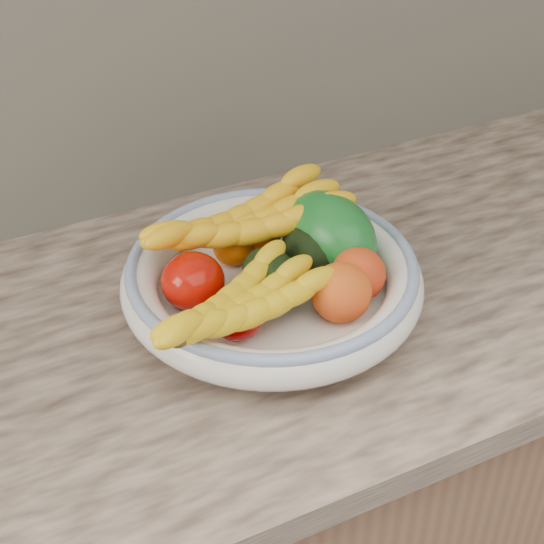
{
  "coord_description": "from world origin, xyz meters",
  "views": [
    {
      "loc": [
        -0.38,
        0.89,
        1.59
      ],
      "look_at": [
        0.0,
        1.66,
        0.96
      ],
      "focal_mm": 55.0,
      "sensor_mm": 36.0,
      "label": 1
    }
  ],
  "objects": [
    {
      "name": "peach_front",
      "position": [
        0.05,
        1.58,
        0.97
      ],
      "size": [
        0.1,
        0.1,
        0.08
      ],
      "primitive_type": "ellipsoid",
      "rotation": [
        0.0,
        0.0,
        -0.33
      ],
      "color": "orange",
      "rests_on": "fruit_bowl"
    },
    {
      "name": "avocado_right",
      "position": [
        0.07,
        1.68,
        0.96
      ],
      "size": [
        0.1,
        0.12,
        0.07
      ],
      "primitive_type": "ellipsoid",
      "rotation": [
        0.0,
        0.0,
        -0.24
      ],
      "color": "black",
      "rests_on": "fruit_bowl"
    },
    {
      "name": "green_mango",
      "position": [
        0.1,
        1.68,
        0.98
      ],
      "size": [
        0.16,
        0.18,
        0.13
      ],
      "primitive_type": "ellipsoid",
      "rotation": [
        0.0,
        0.31,
        0.19
      ],
      "color": "#10591C",
      "rests_on": "fruit_bowl"
    },
    {
      "name": "avocado_center",
      "position": [
        -0.01,
        1.64,
        0.96
      ],
      "size": [
        0.07,
        0.1,
        0.07
      ],
      "primitive_type": "ellipsoid",
      "rotation": [
        0.0,
        0.0,
        0.02
      ],
      "color": "black",
      "rests_on": "fruit_bowl"
    },
    {
      "name": "fruit_bowl",
      "position": [
        0.0,
        1.66,
        0.95
      ],
      "size": [
        0.39,
        0.39,
        0.08
      ],
      "color": "white",
      "rests_on": "kitchen_counter"
    },
    {
      "name": "banana_bunch_front",
      "position": [
        -0.08,
        1.58,
        0.98
      ],
      "size": [
        0.29,
        0.2,
        0.07
      ],
      "primitive_type": null,
      "rotation": [
        0.0,
        0.0,
        0.37
      ],
      "color": "yellow",
      "rests_on": "fruit_bowl"
    },
    {
      "name": "kitchen_counter",
      "position": [
        0.0,
        1.69,
        0.46
      ],
      "size": [
        2.44,
        0.66,
        1.4
      ],
      "color": "brown",
      "rests_on": "ground"
    },
    {
      "name": "banana_bunch_back",
      "position": [
        -0.0,
        1.73,
        0.99
      ],
      "size": [
        0.31,
        0.13,
        0.09
      ],
      "primitive_type": null,
      "rotation": [
        0.0,
        0.0,
        0.06
      ],
      "color": "yellow",
      "rests_on": "fruit_bowl"
    },
    {
      "name": "tomato_near_left",
      "position": [
        -0.08,
        1.6,
        0.96
      ],
      "size": [
        0.08,
        0.08,
        0.06
      ],
      "primitive_type": "ellipsoid",
      "rotation": [
        0.0,
        0.0,
        -0.28
      ],
      "color": "#A80001",
      "rests_on": "fruit_bowl"
    },
    {
      "name": "peach_right",
      "position": [
        0.09,
        1.6,
        0.97
      ],
      "size": [
        0.08,
        0.08,
        0.07
      ],
      "primitive_type": "ellipsoid",
      "rotation": [
        0.0,
        0.0,
        0.13
      ],
      "color": "orange",
      "rests_on": "fruit_bowl"
    },
    {
      "name": "clementine_back_left",
      "position": [
        -0.02,
        1.74,
        0.95
      ],
      "size": [
        0.07,
        0.07,
        0.05
      ],
      "primitive_type": "ellipsoid",
      "rotation": [
        0.0,
        0.0,
        0.32
      ],
      "color": "orange",
      "rests_on": "fruit_bowl"
    },
    {
      "name": "tomato_left",
      "position": [
        -0.1,
        1.68,
        0.96
      ],
      "size": [
        0.09,
        0.09,
        0.07
      ],
      "primitive_type": "ellipsoid",
      "rotation": [
        0.0,
        0.0,
        0.18
      ],
      "color": "#B60E03",
      "rests_on": "fruit_bowl"
    },
    {
      "name": "clementine_back_right",
      "position": [
        0.03,
        1.75,
        0.95
      ],
      "size": [
        0.06,
        0.06,
        0.05
      ],
      "primitive_type": "ellipsoid",
      "rotation": [
        0.0,
        0.0,
        0.25
      ],
      "color": "#F66205",
      "rests_on": "fruit_bowl"
    }
  ]
}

